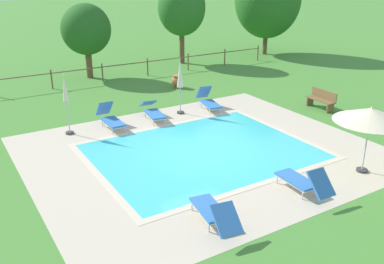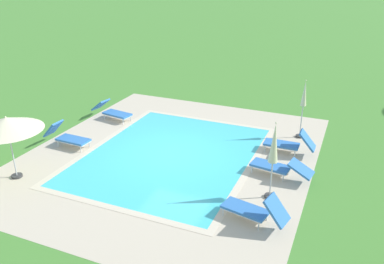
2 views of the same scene
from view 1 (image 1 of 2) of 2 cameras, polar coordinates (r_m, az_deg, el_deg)
name	(u,v)px [view 1 (image 1 of 2)]	position (r m, az deg, el deg)	size (l,w,h in m)	color
ground_plane	(202,151)	(15.24, 1.38, -2.60)	(160.00, 160.00, 0.00)	#478433
pool_deck_paving	(202,151)	(15.24, 1.38, -2.58)	(11.87, 10.21, 0.01)	beige
swimming_pool_water	(202,151)	(15.24, 1.38, -2.58)	(7.42, 5.75, 0.01)	#42CCD6
pool_coping_rim	(202,151)	(15.24, 1.38, -2.56)	(7.90, 6.23, 0.01)	beige
sun_lounger_north_near_steps	(209,101)	(19.66, 2.22, 4.18)	(0.98, 1.96, 0.97)	#3370BC
sun_lounger_north_mid	(303,181)	(12.78, 14.65, -6.37)	(0.67, 1.93, 0.95)	#3370BC
sun_lounger_north_far	(153,111)	(18.43, -5.28, 2.80)	(0.90, 2.14, 0.70)	#3370BC
sun_lounger_north_end	(214,212)	(10.98, 2.95, -10.61)	(0.91, 2.06, 0.85)	#3370BC
sun_lounger_south_near_corner	(110,118)	(17.68, -10.84, 1.81)	(0.61, 1.88, 0.97)	#3370BC
patio_umbrella_open_foreground	(371,115)	(14.16, 22.77, 2.10)	(2.25, 2.25, 2.18)	#383838
patio_umbrella_closed_row_west	(66,95)	(17.00, -16.54, 4.80)	(0.32, 0.32, 2.43)	#383838
patio_umbrella_closed_row_centre	(180,77)	(18.71, -1.60, 7.38)	(0.32, 0.32, 2.49)	#383838
wooden_bench_lawn_side	(322,99)	(20.56, 16.92, 4.25)	(0.51, 1.52, 0.87)	brown
terracotta_urn_near_fence	(177,81)	(23.27, -2.03, 6.84)	(0.60, 0.60, 0.68)	#B7663D
perimeter_fence	(102,70)	(24.90, -11.92, 8.10)	(22.83, 0.08, 1.05)	brown
tree_west_mid	(86,30)	(25.69, -13.97, 13.14)	(2.83, 2.83, 4.26)	brown
tree_centre	(182,8)	(28.93, -1.40, 16.28)	(3.12, 3.12, 5.49)	brown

